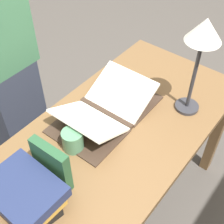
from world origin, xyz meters
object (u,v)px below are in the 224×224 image
Objects in this scene: reading_lamp at (203,39)px; coffee_mug at (73,140)px; open_book at (106,109)px; book_stack_tall at (25,195)px; person_reader at (3,63)px; book_standing_upright at (52,164)px.

reading_lamp reaches higher than coffee_mug.
book_stack_tall is at bearing 7.03° from open_book.
person_reader reaches higher than coffee_mug.
book_stack_tall is 1.33× the size of book_standing_upright.
open_book is at bearing -45.13° from reading_lamp.
coffee_mug is (0.25, 0.01, 0.01)m from open_book.
open_book is 0.66m from person_reader.
book_stack_tall is 0.57× the size of reading_lamp.
reading_lamp is 0.29× the size of person_reader.
open_book is at bearing -80.81° from person_reader.
open_book is 2.64× the size of book_standing_upright.
book_standing_upright is at bearing 8.96° from open_book.
reading_lamp is (-0.71, 0.22, 0.30)m from book_standing_upright.
book_standing_upright is 0.12× the size of person_reader.
book_standing_upright is 1.89× the size of coffee_mug.
person_reader is at bearing -102.32° from coffee_mug.
book_stack_tall is 0.94m from reading_lamp.
reading_lamp is at bearing 165.88° from book_stack_tall.
book_stack_tall is 2.53× the size of coffee_mug.
book_standing_upright is 0.80m from reading_lamp.
open_book is 1.98× the size of book_stack_tall.
book_stack_tall is at bearing 0.31° from book_standing_upright.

